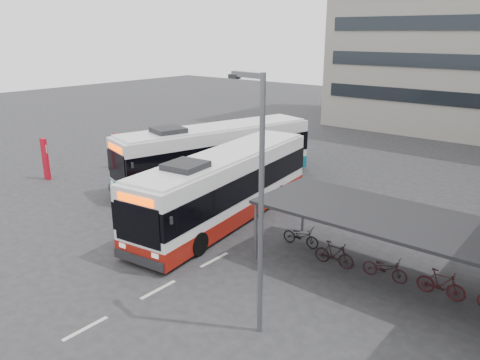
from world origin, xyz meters
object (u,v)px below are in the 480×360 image
Objects in this scene: lamp_post at (259,194)px; bus_teal at (216,154)px; bus_main at (226,187)px; pedestrian at (202,202)px.

bus_teal is at bearing 145.26° from lamp_post.
bus_main is 0.97× the size of bus_teal.
bus_main is 7.02× the size of pedestrian.
bus_teal is at bearing 129.07° from bus_main.
bus_teal is at bearing 58.82° from pedestrian.
pedestrian is (3.64, -5.09, -0.85)m from bus_teal.
bus_teal is 1.64× the size of lamp_post.
lamp_post reaches higher than bus_main.
pedestrian is at bearing -38.79° from bus_teal.
bus_main is 1.58× the size of lamp_post.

